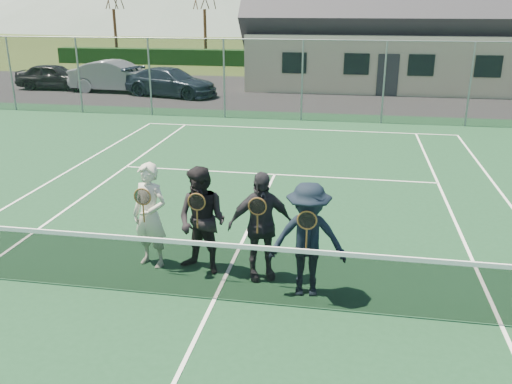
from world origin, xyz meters
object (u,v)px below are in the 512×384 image
tennis_net (214,268)px  player_a (150,215)px  player_c (260,226)px  car_b (117,76)px  player_b (202,221)px  player_d (308,240)px  car_c (171,82)px  clubhouse (398,9)px  car_a (54,76)px

tennis_net → player_a: 1.67m
player_a → player_c: bearing=-3.4°
tennis_net → player_c: (0.56, 0.84, 0.38)m
car_b → tennis_net: car_b is taller
player_b → player_d: 1.81m
car_c → player_c: bearing=-143.1°
player_c → car_b: bearing=119.8°
clubhouse → player_d: size_ratio=8.67×
car_b → clubhouse: (13.83, 5.02, 3.22)m
car_a → player_b: (13.03, -18.38, 0.26)m
car_c → player_b: 18.45m
tennis_net → player_d: size_ratio=6.49×
player_c → player_d: bearing=-27.9°
car_c → tennis_net: bearing=-145.5°
player_a → player_d: (2.67, -0.53, -0.00)m
car_a → player_d: size_ratio=2.15×
car_b → player_d: 21.67m
player_d → car_b: bearing=121.1°
player_d → car_c: bearing=114.5°
car_a → car_b: size_ratio=0.83×
car_b → player_a: size_ratio=2.61×
car_b → player_b: player_b is taller
car_c → player_a: 18.08m
clubhouse → player_a: bearing=-103.0°
car_a → car_b: car_b is taller
car_a → player_c: bearing=-143.4°
car_c → clubhouse: bearing=-47.5°
car_c → tennis_net: car_c is taller
tennis_net → car_a: bearing=124.9°
player_a → player_d: same height
player_b → tennis_net: bearing=-64.9°
car_b → player_d: size_ratio=2.61×
car_b → clubhouse: 15.06m
car_c → player_d: (8.10, -17.78, 0.25)m
clubhouse → player_b: size_ratio=8.67×
car_b → player_a: bearing=-152.6°
player_a → player_b: same height
player_a → player_d: 2.73m
player_d → tennis_net: bearing=-162.8°
car_a → player_d: (14.79, -18.83, 0.26)m
car_b → car_c: size_ratio=1.02×
player_a → player_c: (1.88, -0.11, -0.00)m
player_a → player_c: same height
player_d → car_a: bearing=128.1°
car_a → car_b: (3.61, -0.27, 0.11)m
car_a → tennis_net: (13.44, -19.25, -0.12)m
player_b → player_d: same height
tennis_net → player_d: player_d is taller
player_a → player_c: size_ratio=1.00×
tennis_net → player_b: size_ratio=6.49×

